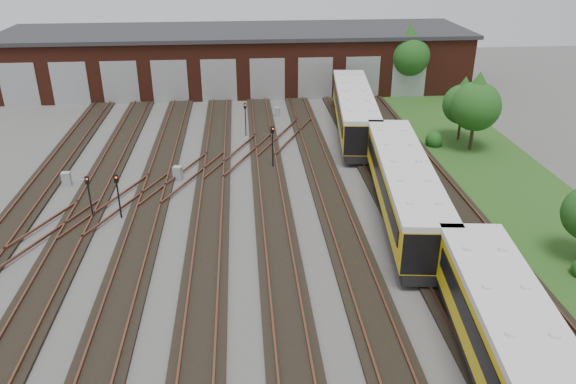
{
  "coord_description": "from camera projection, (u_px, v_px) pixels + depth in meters",
  "views": [
    {
      "loc": [
        0.23,
        -23.61,
        16.53
      ],
      "look_at": [
        2.84,
        7.0,
        2.0
      ],
      "focal_mm": 35.0,
      "sensor_mm": 36.0,
      "label": 1
    }
  ],
  "objects": [
    {
      "name": "ground",
      "position": [
        244.0,
        289.0,
        28.32
      ],
      "size": [
        120.0,
        120.0,
        0.0
      ],
      "primitive_type": "plane",
      "color": "#403E3C",
      "rests_on": "ground"
    },
    {
      "name": "track_network",
      "position": [
        240.0,
        281.0,
        28.79
      ],
      "size": [
        30.4,
        70.0,
        0.33
      ],
      "color": "black",
      "rests_on": "ground"
    },
    {
      "name": "maintenance_shed",
      "position": [
        238.0,
        58.0,
        62.95
      ],
      "size": [
        51.0,
        12.5,
        6.35
      ],
      "color": "#4C1E13",
      "rests_on": "ground"
    },
    {
      "name": "grass_verge",
      "position": [
        517.0,
        191.0,
        38.77
      ],
      "size": [
        8.0,
        55.0,
        0.05
      ],
      "primitive_type": "cube",
      "color": "#1D4617",
      "rests_on": "ground"
    },
    {
      "name": "metro_train",
      "position": [
        404.0,
        187.0,
        34.53
      ],
      "size": [
        4.78,
        48.57,
        3.38
      ],
      "rotation": [
        0.0,
        0.0,
        -0.11
      ],
      "color": "black",
      "rests_on": "ground"
    },
    {
      "name": "signal_mast_0",
      "position": [
        89.0,
        192.0,
        34.25
      ],
      "size": [
        0.27,
        0.26,
        2.93
      ],
      "rotation": [
        0.0,
        0.0,
        0.25
      ],
      "color": "black",
      "rests_on": "ground"
    },
    {
      "name": "signal_mast_1",
      "position": [
        118.0,
        190.0,
        34.41
      ],
      "size": [
        0.3,
        0.29,
        2.96
      ],
      "rotation": [
        0.0,
        0.0,
        0.37
      ],
      "color": "black",
      "rests_on": "ground"
    },
    {
      "name": "signal_mast_2",
      "position": [
        245.0,
        115.0,
        48.31
      ],
      "size": [
        0.24,
        0.23,
        2.92
      ],
      "rotation": [
        0.0,
        0.0,
        0.1
      ],
      "color": "black",
      "rests_on": "ground"
    },
    {
      "name": "signal_mast_3",
      "position": [
        273.0,
        142.0,
        41.55
      ],
      "size": [
        0.29,
        0.28,
        3.33
      ],
      "rotation": [
        0.0,
        0.0,
        0.36
      ],
      "color": "black",
      "rests_on": "ground"
    },
    {
      "name": "relay_cabinet_1",
      "position": [
        66.0,
        179.0,
        39.46
      ],
      "size": [
        0.63,
        0.54,
        0.99
      ],
      "primitive_type": "cube",
      "rotation": [
        0.0,
        0.0,
        0.09
      ],
      "color": "#929496",
      "rests_on": "ground"
    },
    {
      "name": "relay_cabinet_2",
      "position": [
        178.0,
        173.0,
        40.36
      ],
      "size": [
        0.73,
        0.66,
        1.01
      ],
      "primitive_type": "cube",
      "rotation": [
        0.0,
        0.0,
        -0.29
      ],
      "color": "#929496",
      "rests_on": "ground"
    },
    {
      "name": "relay_cabinet_3",
      "position": [
        277.0,
        112.0,
        54.1
      ],
      "size": [
        0.59,
        0.52,
        0.85
      ],
      "primitive_type": "cube",
      "rotation": [
        0.0,
        0.0,
        -0.21
      ],
      "color": "#929496",
      "rests_on": "ground"
    },
    {
      "name": "relay_cabinet_4",
      "position": [
        415.0,
        166.0,
        41.59
      ],
      "size": [
        0.71,
        0.67,
        0.95
      ],
      "primitive_type": "cube",
      "rotation": [
        0.0,
        0.0,
        -0.42
      ],
      "color": "#929496",
      "rests_on": "ground"
    },
    {
      "name": "tree_0",
      "position": [
        409.0,
        50.0,
        59.2
      ],
      "size": [
        4.48,
        4.48,
        7.43
      ],
      "color": "#322116",
      "rests_on": "ground"
    },
    {
      "name": "tree_1",
      "position": [
        477.0,
        100.0,
        44.2
      ],
      "size": [
        3.91,
        3.91,
        6.48
      ],
      "color": "#322116",
      "rests_on": "ground"
    },
    {
      "name": "tree_2",
      "position": [
        463.0,
        100.0,
        46.66
      ],
      "size": [
        3.32,
        3.32,
        5.51
      ],
      "color": "#322116",
      "rests_on": "ground"
    },
    {
      "name": "bush_1",
      "position": [
        434.0,
        138.0,
        46.51
      ],
      "size": [
        1.45,
        1.45,
        1.45
      ],
      "primitive_type": "sphere",
      "color": "#1D4914",
      "rests_on": "ground"
    },
    {
      "name": "bush_2",
      "position": [
        462.0,
        106.0,
        54.8
      ],
      "size": [
        1.44,
        1.44,
        1.44
      ],
      "primitive_type": "sphere",
      "color": "#1D4914",
      "rests_on": "ground"
    }
  ]
}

